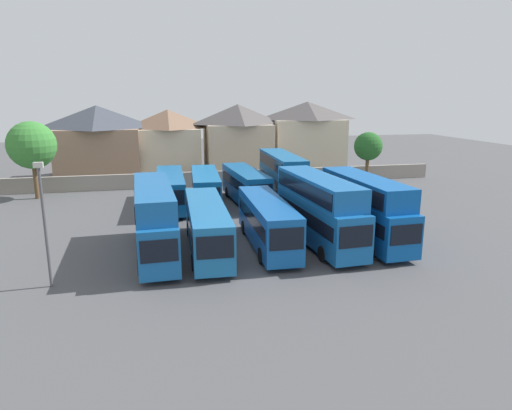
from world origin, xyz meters
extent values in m
plane|color=#4C4C4F|center=(0.00, 18.00, 0.00)|extent=(140.00, 140.00, 0.00)
cube|color=gray|center=(0.00, 24.18, 0.90)|extent=(56.00, 0.50, 1.80)
cube|color=#15599D|center=(-7.68, 0.25, 1.84)|extent=(2.84, 11.55, 2.97)
cube|color=black|center=(-7.47, -5.50, 2.20)|extent=(2.13, 0.16, 1.33)
cube|color=black|center=(-7.68, 0.25, 2.20)|extent=(2.85, 10.63, 0.93)
cube|color=#15599D|center=(-7.69, 0.54, 4.09)|extent=(2.77, 10.98, 1.54)
cube|color=black|center=(-7.69, 0.54, 4.09)|extent=(2.84, 10.41, 1.08)
cylinder|color=black|center=(-6.44, -3.26, 0.55)|extent=(0.34, 1.11, 1.10)
cylinder|color=black|center=(-8.66, -3.34, 0.55)|extent=(0.34, 1.11, 1.10)
cylinder|color=black|center=(-6.70, 3.84, 0.55)|extent=(0.34, 1.11, 1.10)
cylinder|color=black|center=(-8.92, 3.76, 0.55)|extent=(0.34, 1.11, 1.10)
cube|color=#1964A3|center=(-4.12, 0.37, 1.86)|extent=(2.86, 12.06, 3.01)
cube|color=black|center=(-4.31, -5.64, 2.23)|extent=(2.17, 0.15, 1.36)
cube|color=black|center=(-4.12, 0.37, 2.23)|extent=(2.87, 11.10, 0.95)
cylinder|color=black|center=(-3.10, -3.38, 0.55)|extent=(0.34, 1.11, 1.10)
cylinder|color=black|center=(-5.37, -3.31, 0.55)|extent=(0.34, 1.11, 1.10)
cylinder|color=black|center=(-2.86, 4.04, 0.55)|extent=(0.34, 1.11, 1.10)
cylinder|color=black|center=(-5.13, 4.12, 0.55)|extent=(0.34, 1.11, 1.10)
cube|color=#1152A0|center=(0.24, 0.30, 1.91)|extent=(2.70, 10.97, 3.10)
cube|color=black|center=(0.10, -5.18, 2.28)|extent=(2.14, 0.13, 1.39)
cube|color=black|center=(0.24, 0.30, 2.28)|extent=(2.72, 10.09, 0.98)
cylinder|color=black|center=(1.27, -3.11, 0.55)|extent=(0.33, 1.11, 1.10)
cylinder|color=black|center=(-0.97, -3.06, 0.55)|extent=(0.33, 1.11, 1.10)
cylinder|color=black|center=(1.44, 3.65, 0.55)|extent=(0.33, 1.11, 1.10)
cylinder|color=black|center=(-0.80, 3.71, 0.55)|extent=(0.33, 1.11, 1.10)
cube|color=#155BA4|center=(4.05, 0.03, 1.91)|extent=(3.23, 11.48, 3.10)
cube|color=black|center=(4.39, -5.66, 2.28)|extent=(2.26, 0.21, 1.40)
cube|color=black|center=(4.05, 0.03, 2.28)|extent=(3.22, 10.57, 0.98)
cube|color=#155BA4|center=(4.03, 0.31, 4.25)|extent=(3.15, 10.91, 1.58)
cube|color=black|center=(4.03, 0.31, 4.25)|extent=(3.20, 10.35, 1.10)
cylinder|color=black|center=(5.44, -3.41, 0.55)|extent=(0.36, 1.12, 1.10)
cylinder|color=black|center=(3.08, -3.55, 0.55)|extent=(0.36, 1.12, 1.10)
cylinder|color=black|center=(5.02, 3.61, 0.55)|extent=(0.36, 1.12, 1.10)
cylinder|color=black|center=(2.67, 3.47, 0.55)|extent=(0.36, 1.12, 1.10)
cube|color=#0D51A3|center=(7.65, -0.10, 1.82)|extent=(2.90, 11.02, 2.92)
cube|color=black|center=(7.84, -5.59, 2.17)|extent=(2.22, 0.16, 1.31)
cube|color=black|center=(7.65, -0.10, 2.17)|extent=(2.91, 10.15, 0.92)
cube|color=#0D51A3|center=(7.64, 0.17, 4.08)|extent=(2.83, 10.47, 1.61)
cube|color=black|center=(7.64, 0.17, 4.08)|extent=(2.90, 9.93, 1.13)
cylinder|color=black|center=(8.92, -3.45, 0.55)|extent=(0.34, 1.11, 1.10)
cylinder|color=black|center=(6.61, -3.53, 0.55)|extent=(0.34, 1.11, 1.10)
cylinder|color=black|center=(8.68, 3.33, 0.55)|extent=(0.34, 1.11, 1.10)
cylinder|color=black|center=(6.37, 3.25, 0.55)|extent=(0.34, 1.11, 1.10)
cube|color=#10599A|center=(-6.12, 14.33, 1.81)|extent=(2.80, 11.68, 2.91)
cube|color=black|center=(-6.24, 8.50, 2.16)|extent=(2.26, 0.13, 1.31)
cube|color=black|center=(-6.12, 14.33, 2.16)|extent=(2.82, 10.75, 0.92)
cylinder|color=black|center=(-5.02, 10.70, 0.55)|extent=(0.32, 1.11, 1.10)
cylinder|color=black|center=(-7.38, 10.75, 0.55)|extent=(0.32, 1.11, 1.10)
cylinder|color=black|center=(-4.87, 17.91, 0.55)|extent=(0.32, 1.11, 1.10)
cylinder|color=black|center=(-7.23, 17.96, 0.55)|extent=(0.32, 1.11, 1.10)
cube|color=#1061A4|center=(-2.68, 14.31, 1.82)|extent=(3.22, 10.84, 2.93)
cube|color=black|center=(-3.03, 8.96, 2.18)|extent=(2.22, 0.23, 1.32)
cube|color=black|center=(-2.68, 14.31, 2.18)|extent=(3.21, 9.98, 0.92)
cylinder|color=black|center=(-1.74, 10.93, 0.55)|extent=(0.37, 1.12, 1.10)
cylinder|color=black|center=(-4.05, 11.08, 0.55)|extent=(0.37, 1.12, 1.10)
cylinder|color=black|center=(-1.30, 17.54, 0.55)|extent=(0.37, 1.12, 1.10)
cylinder|color=black|center=(-3.61, 17.70, 0.55)|extent=(0.37, 1.12, 1.10)
cube|color=#105796|center=(1.41, 14.26, 1.89)|extent=(3.18, 10.93, 3.06)
cube|color=black|center=(1.75, 8.86, 2.26)|extent=(2.21, 0.22, 1.38)
cube|color=black|center=(1.41, 14.26, 2.26)|extent=(3.17, 10.07, 0.97)
cylinder|color=black|center=(2.77, 11.00, 0.55)|extent=(0.37, 1.12, 1.10)
cylinder|color=black|center=(0.47, 10.85, 0.55)|extent=(0.37, 1.12, 1.10)
cylinder|color=black|center=(2.35, 17.68, 0.55)|extent=(0.37, 1.12, 1.10)
cylinder|color=black|center=(0.05, 17.53, 0.55)|extent=(0.37, 1.12, 1.10)
cube|color=#125B97|center=(5.19, 13.92, 1.84)|extent=(2.81, 11.68, 2.97)
cube|color=black|center=(5.03, 8.09, 2.20)|extent=(2.19, 0.14, 1.34)
cube|color=black|center=(5.19, 13.92, 2.20)|extent=(2.82, 10.75, 0.94)
cube|color=#125B97|center=(5.20, 14.21, 4.13)|extent=(2.74, 11.10, 1.60)
cube|color=black|center=(5.20, 14.21, 4.13)|extent=(2.82, 10.52, 1.12)
cylinder|color=black|center=(6.24, 10.29, 0.55)|extent=(0.33, 1.11, 1.10)
cylinder|color=black|center=(3.95, 10.35, 0.55)|extent=(0.33, 1.11, 1.10)
cylinder|color=black|center=(6.44, 17.49, 0.55)|extent=(0.33, 1.11, 1.10)
cylinder|color=black|center=(4.15, 17.55, 0.55)|extent=(0.33, 1.11, 1.10)
cube|color=#9E7A60|center=(-14.65, 33.43, 3.27)|extent=(10.57, 7.81, 6.53)
pyramid|color=#3D424C|center=(-14.65, 33.43, 8.02)|extent=(11.10, 8.20, 2.97)
cube|color=beige|center=(-5.50, 33.60, 3.18)|extent=(8.27, 6.06, 6.36)
pyramid|color=brown|center=(-5.50, 33.60, 7.63)|extent=(8.68, 6.36, 2.54)
cube|color=#C6B293|center=(4.00, 32.78, 3.43)|extent=(8.93, 7.10, 6.86)
pyramid|color=#514C4C|center=(4.00, 32.78, 8.22)|extent=(9.37, 7.46, 2.72)
cube|color=beige|center=(14.26, 33.30, 3.68)|extent=(10.36, 6.07, 7.36)
pyramid|color=#514C4C|center=(14.26, 33.30, 8.63)|extent=(10.88, 6.37, 2.53)
cylinder|color=brown|center=(-19.93, 21.18, 1.99)|extent=(0.46, 0.46, 3.97)
sphere|color=#387F33|center=(-19.93, 21.18, 5.70)|extent=(4.95, 4.95, 4.95)
cylinder|color=brown|center=(18.56, 22.18, 1.68)|extent=(0.44, 0.44, 3.36)
sphere|color=#235B23|center=(18.56, 22.18, 4.59)|extent=(3.52, 3.52, 3.52)
cylinder|color=#4C4C51|center=(-13.63, -4.00, 3.46)|extent=(0.16, 0.16, 6.92)
cube|color=beige|center=(-13.63, -4.00, 7.07)|extent=(0.50, 0.24, 0.30)
camera|label=1|loc=(-7.42, -30.55, 10.72)|focal=32.14mm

